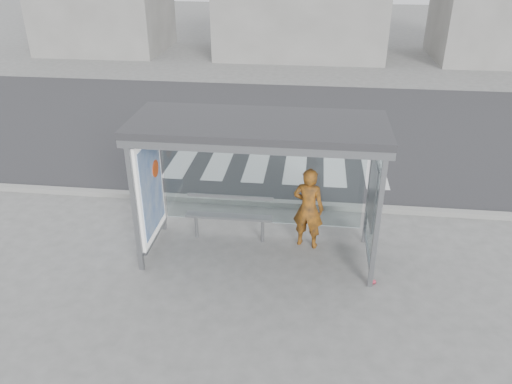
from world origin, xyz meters
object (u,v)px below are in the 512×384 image
person (308,208)px  bench (229,215)px  soda_can (372,282)px  bus_shelter (237,154)px

person → bench: (-1.51, 0.05, -0.29)m
person → bench: 1.54m
person → soda_can: size_ratio=12.26×
bus_shelter → bench: size_ratio=2.54×
bus_shelter → bench: bearing=119.3°
bus_shelter → bench: (-0.25, 0.44, -1.47)m
bus_shelter → person: bus_shelter is taller
soda_can → bench: bearing=156.5°
soda_can → person: bearing=136.2°
bus_shelter → person: bearing=17.0°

